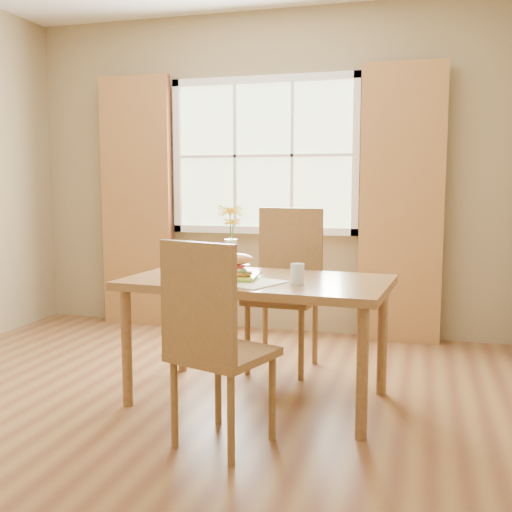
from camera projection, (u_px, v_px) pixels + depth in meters
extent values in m
cube|color=brown|center=(180.00, 406.00, 3.46)|extent=(4.20, 3.80, 0.02)
cube|color=#8D7954|center=(265.00, 174.00, 5.12)|extent=(4.20, 0.02, 2.70)
cube|color=beige|center=(264.00, 156.00, 5.07)|extent=(1.50, 0.02, 1.20)
cube|color=white|center=(263.00, 79.00, 4.97)|extent=(1.62, 0.04, 0.06)
cube|color=white|center=(263.00, 230.00, 5.12)|extent=(1.62, 0.04, 0.06)
cube|color=white|center=(177.00, 157.00, 5.25)|extent=(0.06, 0.04, 1.32)
cube|color=white|center=(356.00, 155.00, 4.83)|extent=(0.06, 0.04, 1.32)
cube|color=white|center=(263.00, 156.00, 5.05)|extent=(1.50, 0.03, 0.02)
cube|color=maroon|center=(137.00, 202.00, 5.33)|extent=(0.65, 0.08, 2.20)
cube|color=maroon|center=(401.00, 205.00, 4.72)|extent=(0.65, 0.08, 2.20)
cube|color=brown|center=(258.00, 282.00, 3.45)|extent=(1.55, 0.95, 0.05)
cylinder|color=brown|center=(127.00, 348.00, 3.40)|extent=(0.06, 0.06, 0.68)
cylinder|color=brown|center=(362.00, 373.00, 2.95)|extent=(0.06, 0.06, 0.68)
cylinder|color=brown|center=(182.00, 322.00, 4.04)|extent=(0.06, 0.06, 0.68)
cylinder|color=brown|center=(382.00, 339.00, 3.59)|extent=(0.06, 0.06, 0.68)
cube|color=brown|center=(224.00, 354.00, 2.89)|extent=(0.53, 0.53, 0.04)
cube|color=brown|center=(198.00, 301.00, 2.70)|extent=(0.41, 0.17, 0.54)
cylinder|color=brown|center=(174.00, 404.00, 2.87)|extent=(0.04, 0.04, 0.43)
cylinder|color=brown|center=(231.00, 420.00, 2.68)|extent=(0.04, 0.04, 0.43)
cylinder|color=brown|center=(218.00, 385.00, 3.15)|extent=(0.04, 0.04, 0.43)
cylinder|color=brown|center=(272.00, 398.00, 2.96)|extent=(0.04, 0.04, 0.43)
cube|color=brown|center=(282.00, 299.00, 4.07)|extent=(0.49, 0.49, 0.04)
cube|color=brown|center=(291.00, 249.00, 4.22)|extent=(0.46, 0.07, 0.59)
cylinder|color=brown|center=(247.00, 340.00, 3.99)|extent=(0.04, 0.04, 0.47)
cylinder|color=brown|center=(301.00, 345.00, 3.86)|extent=(0.04, 0.04, 0.47)
cylinder|color=brown|center=(265.00, 327.00, 4.33)|extent=(0.04, 0.04, 0.47)
cylinder|color=brown|center=(315.00, 331.00, 4.21)|extent=(0.04, 0.04, 0.47)
cube|color=#E6F2CD|center=(240.00, 281.00, 3.32)|extent=(0.54, 0.48, 0.01)
cube|color=#B2CD33|center=(234.00, 277.00, 3.41)|extent=(0.30, 0.30, 0.01)
ellipsoid|color=#CF8946|center=(237.00, 273.00, 3.35)|extent=(0.18, 0.13, 0.05)
ellipsoid|color=#4C8C2D|center=(244.00, 271.00, 3.31)|extent=(0.10, 0.07, 0.01)
cylinder|color=red|center=(236.00, 267.00, 3.34)|extent=(0.09, 0.09, 0.01)
cylinder|color=red|center=(242.00, 265.00, 3.34)|extent=(0.09, 0.09, 0.01)
ellipsoid|color=#CF8946|center=(238.00, 259.00, 3.34)|extent=(0.18, 0.13, 0.06)
cylinder|color=silver|center=(297.00, 274.00, 3.25)|extent=(0.07, 0.07, 0.11)
cylinder|color=silver|center=(297.00, 275.00, 3.25)|extent=(0.07, 0.07, 0.09)
cylinder|color=silver|center=(231.00, 255.00, 3.73)|extent=(0.08, 0.08, 0.20)
cylinder|color=silver|center=(231.00, 263.00, 3.73)|extent=(0.07, 0.07, 0.10)
cylinder|color=#3D7028|center=(231.00, 241.00, 3.72)|extent=(0.01, 0.01, 0.38)
cylinder|color=#3D7028|center=(232.00, 247.00, 3.71)|extent=(0.01, 0.01, 0.31)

